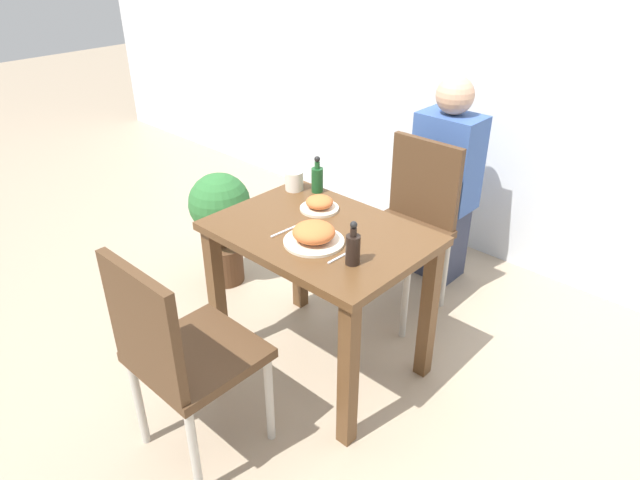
{
  "coord_description": "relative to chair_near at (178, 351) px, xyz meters",
  "views": [
    {
      "loc": [
        1.43,
        -1.55,
        1.85
      ],
      "look_at": [
        0.0,
        0.0,
        0.67
      ],
      "focal_mm": 32.0,
      "sensor_mm": 36.0,
      "label": 1
    }
  ],
  "objects": [
    {
      "name": "ground_plane",
      "position": [
        0.01,
        0.73,
        -0.51
      ],
      "size": [
        16.0,
        16.0,
        0.0
      ],
      "primitive_type": "plane",
      "color": "tan"
    },
    {
      "name": "wall_back",
      "position": [
        0.01,
        2.22,
        0.79
      ],
      "size": [
        8.0,
        0.05,
        2.6
      ],
      "color": "silver",
      "rests_on": "ground_plane"
    },
    {
      "name": "dining_table",
      "position": [
        0.01,
        0.73,
        0.07
      ],
      "size": [
        0.9,
        0.65,
        0.72
      ],
      "color": "brown",
      "rests_on": "ground_plane"
    },
    {
      "name": "chair_near",
      "position": [
        0.0,
        0.0,
        0.0
      ],
      "size": [
        0.42,
        0.42,
        0.9
      ],
      "rotation": [
        0.0,
        0.0,
        3.14
      ],
      "color": "#4C331E",
      "rests_on": "ground_plane"
    },
    {
      "name": "chair_far",
      "position": [
        0.01,
        1.42,
        0.0
      ],
      "size": [
        0.42,
        0.42,
        0.9
      ],
      "color": "#4C331E",
      "rests_on": "ground_plane"
    },
    {
      "name": "food_plate",
      "position": [
        0.07,
        0.63,
        0.24
      ],
      "size": [
        0.25,
        0.25,
        0.09
      ],
      "color": "beige",
      "rests_on": "dining_table"
    },
    {
      "name": "side_plate",
      "position": [
        -0.12,
        0.87,
        0.23
      ],
      "size": [
        0.17,
        0.17,
        0.06
      ],
      "color": "beige",
      "rests_on": "dining_table"
    },
    {
      "name": "drink_cup",
      "position": [
        -0.36,
        0.95,
        0.25
      ],
      "size": [
        0.09,
        0.09,
        0.09
      ],
      "color": "silver",
      "rests_on": "dining_table"
    },
    {
      "name": "sauce_bottle",
      "position": [
        0.29,
        0.62,
        0.28
      ],
      "size": [
        0.06,
        0.06,
        0.18
      ],
      "color": "black",
      "rests_on": "dining_table"
    },
    {
      "name": "condiment_bottle",
      "position": [
        -0.26,
        1.01,
        0.28
      ],
      "size": [
        0.06,
        0.06,
        0.18
      ],
      "color": "#194C23",
      "rests_on": "dining_table"
    },
    {
      "name": "fork_utensil",
      "position": [
        -0.08,
        0.63,
        0.21
      ],
      "size": [
        0.02,
        0.18,
        0.0
      ],
      "rotation": [
        0.0,
        0.0,
        1.51
      ],
      "color": "silver",
      "rests_on": "dining_table"
    },
    {
      "name": "spoon_utensil",
      "position": [
        0.22,
        0.63,
        0.21
      ],
      "size": [
        0.01,
        0.16,
        0.0
      ],
      "rotation": [
        0.0,
        0.0,
        1.54
      ],
      "color": "silver",
      "rests_on": "dining_table"
    },
    {
      "name": "potted_plant_left",
      "position": [
        -0.88,
        0.88,
        -0.09
      ],
      "size": [
        0.34,
        0.34,
        0.67
      ],
      "color": "#51331E",
      "rests_on": "ground_plane"
    },
    {
      "name": "person_figure",
      "position": [
        -0.03,
        1.8,
        0.07
      ],
      "size": [
        0.34,
        0.22,
        1.17
      ],
      "color": "#2D3347",
      "rests_on": "ground_plane"
    }
  ]
}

